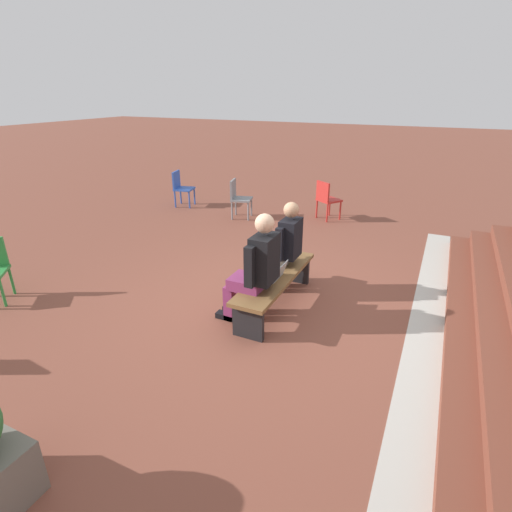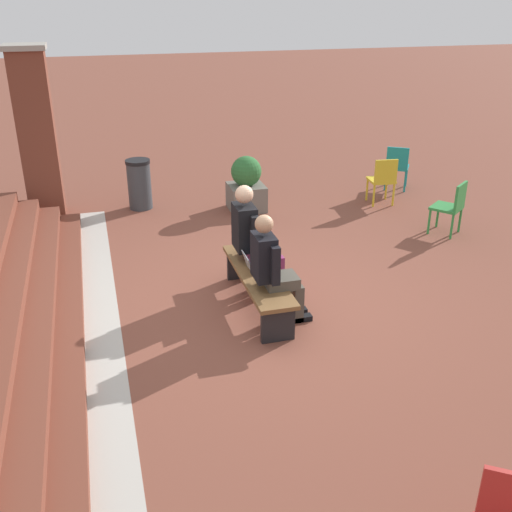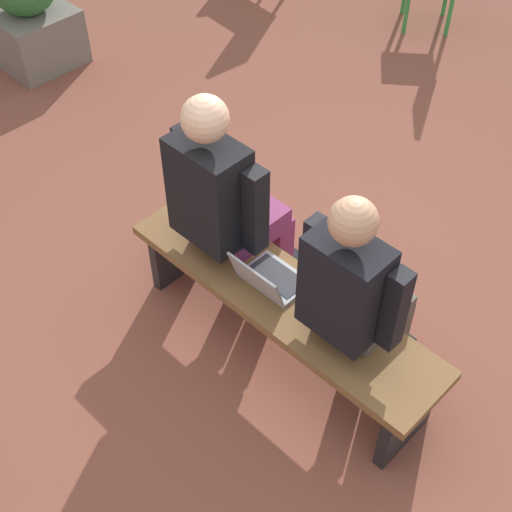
{
  "view_description": "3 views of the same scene",
  "coord_description": "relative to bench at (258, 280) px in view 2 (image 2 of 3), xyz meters",
  "views": [
    {
      "loc": [
        4.24,
        1.81,
        2.64
      ],
      "look_at": [
        0.19,
        -0.1,
        0.77
      ],
      "focal_mm": 28.0,
      "sensor_mm": 36.0,
      "label": 1
    },
    {
      "loc": [
        -6.14,
        1.81,
        3.54
      ],
      "look_at": [
        -0.24,
        0.16,
        0.77
      ],
      "focal_mm": 42.0,
      "sensor_mm": 36.0,
      "label": 2
    },
    {
      "loc": [
        -1.54,
        1.81,
        3.12
      ],
      "look_at": [
        0.17,
        0.06,
        0.56
      ],
      "focal_mm": 50.0,
      "sensor_mm": 36.0,
      "label": 3
    }
  ],
  "objects": [
    {
      "name": "ground_plane",
      "position": [
        0.02,
        -0.07,
        -0.35
      ],
      "size": [
        60.0,
        60.0,
        0.0
      ],
      "primitive_type": "plane",
      "color": "brown"
    },
    {
      "name": "concrete_strip",
      "position": [
        0.0,
        1.84,
        -0.35
      ],
      "size": [
        7.85,
        0.4,
        0.01
      ],
      "primitive_type": "cube",
      "color": "#B7B2A8",
      "rests_on": "ground"
    },
    {
      "name": "brick_steps",
      "position": [
        0.0,
        2.79,
        -0.13
      ],
      "size": [
        7.05,
        1.2,
        0.6
      ],
      "color": "brown",
      "rests_on": "ground"
    },
    {
      "name": "brick_pillar_left_of_steps",
      "position": [
        4.06,
        2.55,
        1.03
      ],
      "size": [
        0.64,
        0.64,
        2.74
      ],
      "color": "brown",
      "rests_on": "ground"
    },
    {
      "name": "bench",
      "position": [
        0.0,
        0.0,
        0.0
      ],
      "size": [
        1.8,
        0.44,
        0.45
      ],
      "color": "brown",
      "rests_on": "ground"
    },
    {
      "name": "person_student",
      "position": [
        -0.38,
        -0.07,
        0.35
      ],
      "size": [
        0.53,
        0.66,
        1.32
      ],
      "color": "#4C473D",
      "rests_on": "ground"
    },
    {
      "name": "person_adult",
      "position": [
        0.45,
        -0.07,
        0.38
      ],
      "size": [
        0.57,
        0.72,
        1.39
      ],
      "color": "#7F2D5B",
      "rests_on": "ground"
    },
    {
      "name": "laptop",
      "position": [
        0.08,
        0.01,
        0.15
      ],
      "size": [
        0.32,
        0.29,
        0.21
      ],
      "color": "#9EA0A5",
      "rests_on": "bench"
    },
    {
      "name": "plastic_chair_mid_courtyard",
      "position": [
        1.43,
        -3.5,
        0.13
      ],
      "size": [
        0.59,
        0.59,
        0.84
      ],
      "color": "#2D893D",
      "rests_on": "ground"
    },
    {
      "name": "plastic_chair_near_bench_right",
      "position": [
        2.99,
        -3.12,
        0.13
      ],
      "size": [
        0.46,
        0.46,
        0.84
      ],
      "color": "gold",
      "rests_on": "ground"
    },
    {
      "name": "plastic_chair_far_right",
      "position": [
        3.69,
        -3.77,
        0.13
      ],
      "size": [
        0.58,
        0.58,
        0.84
      ],
      "color": "teal",
      "rests_on": "ground"
    },
    {
      "name": "planter",
      "position": [
        3.38,
        -0.75,
        0.08
      ],
      "size": [
        0.6,
        0.6,
        0.94
      ],
      "color": "#6B665B",
      "rests_on": "ground"
    },
    {
      "name": "litter_bin",
      "position": [
        3.94,
        1.0,
        0.08
      ],
      "size": [
        0.42,
        0.42,
        0.86
      ],
      "color": "#383D42",
      "rests_on": "ground"
    }
  ]
}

